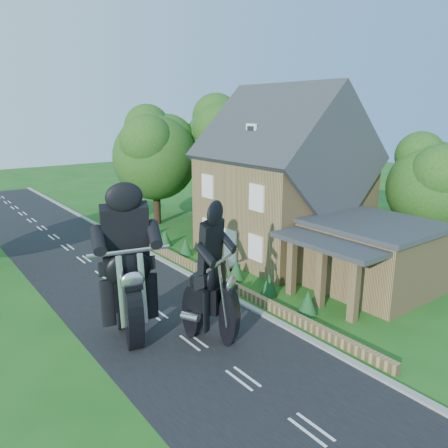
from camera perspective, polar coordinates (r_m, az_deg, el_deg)
ground at (r=17.49m, az=-3.99°, el=-15.11°), size 120.00×120.00×0.00m
road at (r=17.48m, az=-3.99°, el=-15.08°), size 7.00×80.00×0.02m
kerb at (r=19.44m, az=5.24°, el=-11.71°), size 0.30×80.00×0.12m
garden_wall at (r=23.33m, az=-1.86°, el=-6.65°), size 0.30×22.00×0.40m
house at (r=26.85m, az=7.71°, el=5.23°), size 9.54×8.64×10.24m
annex at (r=22.74m, az=18.46°, el=-3.80°), size 7.05×5.94×3.44m
tree_annex_side at (r=28.69m, az=25.81°, el=5.22°), size 5.64×5.20×7.48m
tree_house_right at (r=32.97m, az=12.26°, el=8.25°), size 6.51×6.00×8.40m
tree_behind_house at (r=36.65m, az=0.67°, el=10.82°), size 7.81×7.20×10.08m
tree_behind_left at (r=34.22m, az=-8.48°, el=9.56°), size 6.94×6.40×9.16m
shrub_a at (r=19.67m, az=10.89°, el=-10.02°), size 0.90×0.90×1.10m
shrub_b at (r=21.26m, az=5.87°, el=-7.89°), size 0.90×0.90×1.10m
shrub_c at (r=23.02m, az=1.62°, el=-6.02°), size 0.90×0.90×1.10m
shrub_d at (r=26.88m, az=-5.05°, el=-3.00°), size 0.90×0.90×1.10m
shrub_e at (r=28.95m, az=-7.69°, el=-1.78°), size 0.90×0.90×1.10m
shrub_f at (r=31.07m, az=-9.96°, el=-0.73°), size 0.90×0.90×1.10m
motorcycle_lead at (r=17.22m, az=-1.68°, el=-12.43°), size 1.23×1.79×1.66m
motorcycle_follow at (r=17.59m, az=-12.16°, el=-11.80°), size 0.96×2.06×1.86m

